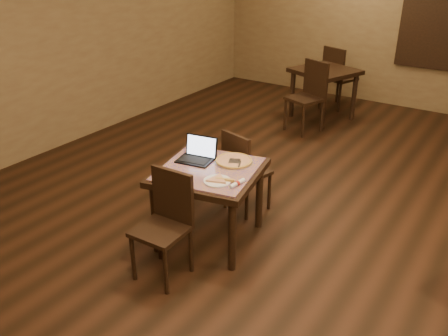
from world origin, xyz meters
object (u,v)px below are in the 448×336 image
Objects in this scene: other_table_b_chair_near at (309,92)px; chair_main_far at (242,168)px; pizza_pan at (234,162)px; other_table_b at (324,78)px; tiled_table at (209,178)px; chair_main_near at (166,218)px; other_table_b_chair_far at (337,74)px; laptop at (198,154)px.

chair_main_far is at bearing -60.09° from other_table_b_chair_near.
other_table_b reaches higher than pizza_pan.
other_table_b is (-0.49, 3.27, 0.16)m from chair_main_far.
other_table_b_chair_near reaches higher than tiled_table.
chair_main_near is 0.85× the size of other_table_b.
other_table_b_chair_far is at bearing 112.91° from other_table_b_chair_near.
other_table_b_chair_near reaches higher than chair_main_near.
pizza_pan is at bearing 12.64° from laptop.
other_table_b is 0.63m from other_table_b_chair_far.
other_table_b is at bearing 94.35° from chair_main_near.
other_table_b_chair_near reaches higher than pizza_pan.
chair_main_near is 1.04× the size of chair_main_far.
pizza_pan is 3.09m from other_table_b_chair_near.
chair_main_far is (-0.02, 0.62, -0.14)m from tiled_table.
tiled_table is 1.03× the size of other_table_b_chair_near.
other_table_b_chair_far is (-0.35, 4.41, -0.22)m from laptop.
other_table_b_chair_far reaches higher than chair_main_near.
tiled_table is at bearing -61.60° from other_table_b_chair_near.
chair_main_far is at bearing 117.69° from other_table_b_chair_far.
laptop is at bearing -156.65° from pizza_pan.
other_table_b_chair_near reaches higher than chair_main_far.
chair_main_far reaches higher than tiled_table.
other_table_b is at bearing 112.91° from other_table_b_chair_near.
chair_main_near is at bearing -85.38° from laptop.
chair_main_far is 2.53× the size of laptop.
other_table_b_chair_far reaches higher than tiled_table.
other_table_b_chair_near is (-0.48, 3.27, -0.06)m from tiled_table.
chair_main_far reaches higher than pizza_pan.
chair_main_far reaches higher than other_table_b.
tiled_table is 0.98× the size of other_table_b.
other_table_b_chair_near is at bearing 94.92° from chair_main_near.
chair_main_far is 0.86× the size of other_table_b_chair_far.
other_table_b_chair_near is at bearing 112.91° from other_table_b_chair_far.
other_table_b is at bearing 112.91° from other_table_b_chair_far.
laptop reaches higher than pizza_pan.
other_table_b is (-0.51, 4.51, 0.14)m from chair_main_near.
other_table_b_chair_far is at bearing 112.91° from other_table_b.
other_table_b_chair_far is (-0.06, 1.24, 0.00)m from other_table_b_chair_near.
chair_main_near reaches higher than chair_main_far.
tiled_table is at bearing -37.69° from laptop.
chair_main_near is 0.80m from laptop.
laptop is 3.19m from other_table_b_chair_near.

